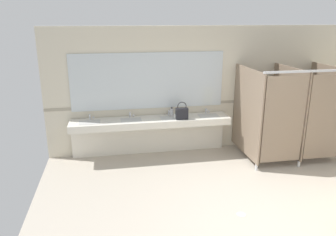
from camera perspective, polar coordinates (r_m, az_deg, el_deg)
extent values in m
cube|color=#B2A899|center=(5.25, 18.25, -17.48)|extent=(7.19, 6.64, 0.10)
cube|color=beige|center=(7.34, 7.94, 5.05)|extent=(7.19, 0.12, 2.69)
cube|color=#9E937F|center=(7.34, 8.01, 2.70)|extent=(7.19, 0.01, 0.06)
cube|color=silver|center=(6.83, -2.98, -0.67)|extent=(3.29, 0.55, 0.14)
cube|color=silver|center=(7.19, -3.18, -3.31)|extent=(3.29, 0.08, 0.70)
cube|color=beige|center=(6.76, -13.39, -1.15)|extent=(0.42, 0.30, 0.11)
cylinder|color=silver|center=(6.93, -13.37, 0.22)|extent=(0.04, 0.04, 0.11)
cylinder|color=silver|center=(6.87, -13.42, 0.45)|extent=(0.03, 0.11, 0.03)
sphere|color=silver|center=(6.95, -12.78, 0.08)|extent=(0.04, 0.04, 0.04)
cube|color=beige|center=(6.76, -6.41, -0.78)|extent=(0.42, 0.30, 0.11)
cylinder|color=silver|center=(6.93, -6.57, 0.59)|extent=(0.04, 0.04, 0.11)
cylinder|color=silver|center=(6.87, -6.55, 0.82)|extent=(0.03, 0.11, 0.03)
sphere|color=silver|center=(6.95, -6.00, 0.44)|extent=(0.04, 0.04, 0.04)
cube|color=beige|center=(6.86, 0.46, -0.40)|extent=(0.42, 0.30, 0.11)
cylinder|color=silver|center=(7.03, 0.13, 0.93)|extent=(0.04, 0.04, 0.11)
cylinder|color=silver|center=(6.97, 0.22, 1.17)|extent=(0.03, 0.11, 0.03)
sphere|color=silver|center=(7.06, 0.68, 0.79)|extent=(0.04, 0.04, 0.04)
cube|color=beige|center=(7.05, 7.05, -0.03)|extent=(0.42, 0.30, 0.11)
cylinder|color=silver|center=(7.22, 6.57, 1.26)|extent=(0.04, 0.04, 0.11)
cylinder|color=silver|center=(7.16, 6.71, 1.48)|extent=(0.03, 0.11, 0.03)
sphere|color=silver|center=(7.26, 7.07, 1.11)|extent=(0.04, 0.04, 0.04)
cube|color=silver|center=(6.91, -3.39, 6.42)|extent=(3.19, 0.02, 1.17)
cube|color=#84705B|center=(6.89, 13.48, 1.05)|extent=(0.03, 1.37, 1.77)
cylinder|color=silver|center=(6.69, 15.05, -8.23)|extent=(0.05, 0.05, 0.12)
cube|color=#84705B|center=(7.30, 19.98, 1.37)|extent=(0.03, 1.37, 1.77)
cylinder|color=silver|center=(7.11, 21.70, -7.35)|extent=(0.05, 0.05, 0.12)
cube|color=#84705B|center=(7.79, 25.73, 1.64)|extent=(0.03, 1.37, 1.77)
cube|color=#84705B|center=(6.53, 19.37, -0.33)|extent=(0.82, 0.03, 1.67)
cube|color=#84705B|center=(7.02, 25.79, 0.08)|extent=(0.82, 0.03, 1.67)
cube|color=#B7BABF|center=(6.58, 23.60, 7.44)|extent=(1.86, 0.04, 0.04)
cube|color=black|center=(6.75, 2.41, 0.76)|extent=(0.25, 0.12, 0.23)
torus|color=black|center=(6.71, 2.42, 2.03)|extent=(0.19, 0.02, 0.19)
cylinder|color=white|center=(7.02, 0.65, 1.04)|extent=(0.07, 0.07, 0.14)
cylinder|color=black|center=(6.99, 0.65, 1.75)|extent=(0.03, 0.03, 0.04)
cylinder|color=white|center=(6.81, 1.33, 0.30)|extent=(0.07, 0.07, 0.09)
cylinder|color=#B7BABF|center=(5.29, 12.54, -15.94)|extent=(0.14, 0.14, 0.01)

